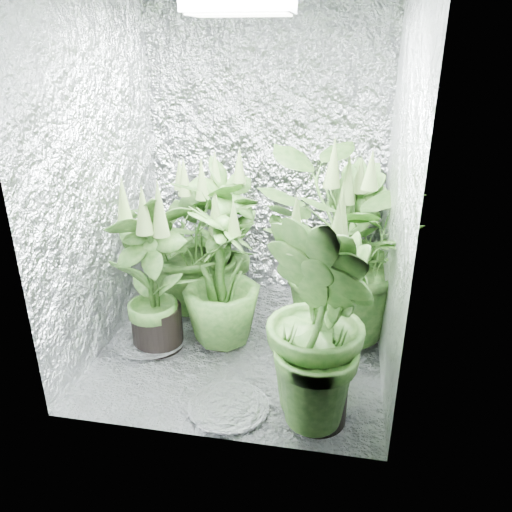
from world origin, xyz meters
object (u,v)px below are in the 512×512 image
object	(u,v)px
plant_g	(321,323)
plant_a	(195,241)
plant_f	(153,276)
circulation_fan	(346,281)
grow_lamp	(240,5)
plant_e	(342,252)
plant_b	(226,234)
plant_c	(346,241)
plant_d	(221,280)

from	to	relation	value
plant_g	plant_a	bearing A→B (deg)	132.32
plant_f	plant_a	bearing A→B (deg)	79.19
plant_a	circulation_fan	xyz separation A→B (m)	(0.99, 0.25, -0.33)
grow_lamp	plant_e	size ratio (longest dim) A/B	0.42
grow_lamp	plant_b	xyz separation A→B (m)	(-0.23, 0.55, -1.34)
plant_e	plant_f	bearing A→B (deg)	-164.91
grow_lamp	plant_e	xyz separation A→B (m)	(0.55, 0.16, -1.26)
plant_f	plant_b	bearing A→B (deg)	68.52
plant_a	plant_c	bearing A→B (deg)	12.61
circulation_fan	plant_g	bearing A→B (deg)	-77.47
plant_c	plant_g	xyz separation A→B (m)	(-0.09, -1.17, 0.05)
grow_lamp	plant_b	distance (m)	1.47
plant_f	plant_c	bearing A→B (deg)	34.01
plant_d	plant_e	size ratio (longest dim) A/B	0.76
grow_lamp	circulation_fan	distance (m)	1.88
plant_g	circulation_fan	size ratio (longest dim) A/B	3.03
plant_a	plant_d	world-z (taller)	plant_a
plant_b	plant_d	xyz separation A→B (m)	(0.10, -0.55, -0.07)
plant_e	plant_d	bearing A→B (deg)	-166.67
plant_d	plant_e	distance (m)	0.71
grow_lamp	plant_g	size ratio (longest dim) A/B	0.44
plant_e	circulation_fan	xyz separation A→B (m)	(0.04, 0.47, -0.41)
plant_g	grow_lamp	bearing A→B (deg)	129.28
plant_g	circulation_fan	distance (m)	1.27
plant_a	plant_d	size ratio (longest dim) A/B	1.14
plant_b	plant_g	bearing A→B (deg)	-58.10
plant_b	plant_a	bearing A→B (deg)	-134.51
plant_c	plant_g	size ratio (longest dim) A/B	0.93
plant_c	plant_a	bearing A→B (deg)	-167.39
plant_c	plant_e	size ratio (longest dim) A/B	0.89
plant_a	plant_e	size ratio (longest dim) A/B	0.86
plant_a	plant_e	bearing A→B (deg)	-13.11
plant_e	plant_f	size ratio (longest dim) A/B	1.16
plant_b	plant_g	distance (m)	1.33
plant_c	plant_d	size ratio (longest dim) A/B	1.17
plant_a	plant_f	distance (m)	0.51
grow_lamp	plant_d	bearing A→B (deg)	-178.12
plant_d	circulation_fan	size ratio (longest dim) A/B	2.40
plant_b	plant_c	size ratio (longest dim) A/B	0.99
plant_e	plant_f	xyz separation A→B (m)	(-1.04, -0.28, -0.10)
plant_a	plant_c	world-z (taller)	plant_c
plant_c	plant_e	xyz separation A→B (m)	(-0.02, -0.44, 0.09)
plant_c	plant_f	bearing A→B (deg)	-145.99
grow_lamp	circulation_fan	world-z (taller)	grow_lamp
plant_b	plant_e	distance (m)	0.87
plant_b	plant_c	distance (m)	0.80
plant_a	plant_g	xyz separation A→B (m)	(0.87, -0.96, 0.04)
circulation_fan	plant_a	bearing A→B (deg)	-147.59
plant_f	circulation_fan	distance (m)	1.35
plant_e	plant_g	bearing A→B (deg)	-95.58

